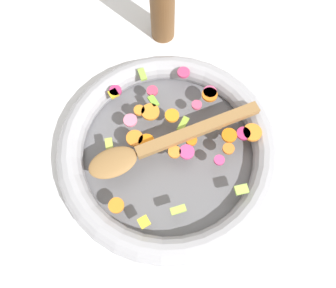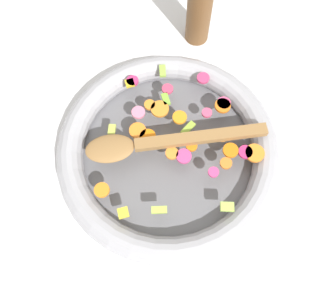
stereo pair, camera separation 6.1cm
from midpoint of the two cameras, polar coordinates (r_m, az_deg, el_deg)
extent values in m
plane|color=silver|center=(0.66, -2.64, -1.99)|extent=(4.00, 4.00, 0.00)
cylinder|color=slate|center=(0.65, -2.66, -1.80)|extent=(0.38, 0.38, 0.01)
torus|color=#9E9EA5|center=(0.63, -2.74, -1.20)|extent=(0.43, 0.43, 0.05)
cylinder|color=orange|center=(0.62, 7.87, 1.23)|extent=(0.03, 0.03, 0.01)
cylinder|color=orange|center=(0.64, -7.73, 5.52)|extent=(0.03, 0.03, 0.01)
cylinder|color=orange|center=(0.59, -12.00, -10.79)|extent=(0.04, 0.04, 0.01)
cylinder|color=orange|center=(0.60, -1.75, -1.76)|extent=(0.03, 0.03, 0.01)
cylinder|color=orange|center=(0.64, -5.82, 5.26)|extent=(0.04, 0.04, 0.01)
cylinder|color=orange|center=(0.61, 1.24, 0.49)|extent=(0.03, 0.03, 0.01)
cylinder|color=orange|center=(0.62, -8.63, 0.67)|extent=(0.04, 0.04, 0.01)
cylinder|color=orange|center=(0.66, 4.63, 8.26)|extent=(0.04, 0.04, 0.01)
cylinder|color=orange|center=(0.61, -6.60, 0.04)|extent=(0.04, 0.04, 0.01)
cylinder|color=orange|center=(0.63, 5.85, 3.35)|extent=(0.03, 0.03, 0.01)
cylinder|color=orange|center=(0.61, 7.70, -1.16)|extent=(0.02, 0.02, 0.01)
cylinder|color=orange|center=(0.63, 11.86, 1.52)|extent=(0.04, 0.04, 0.01)
cylinder|color=orange|center=(0.63, -2.06, 4.65)|extent=(0.03, 0.03, 0.01)
cube|color=#82C03A|center=(0.65, -5.26, 7.14)|extent=(0.02, 0.03, 0.01)
cube|color=#95BE47|center=(0.69, -7.08, 11.67)|extent=(0.02, 0.03, 0.01)
cube|color=#94B63A|center=(0.62, -0.13, 3.14)|extent=(0.03, 0.03, 0.01)
cube|color=#B4C54D|center=(0.62, -13.01, -0.25)|extent=(0.01, 0.02, 0.01)
cube|color=#ACCA4C|center=(0.57, -0.81, -11.70)|extent=(0.03, 0.02, 0.01)
cube|color=#A6CB52|center=(0.59, 9.79, -8.19)|extent=(0.02, 0.02, 0.01)
cylinder|color=#DF4B7B|center=(0.66, 4.68, 8.70)|extent=(0.04, 0.04, 0.01)
cylinder|color=#C6326C|center=(0.67, -11.73, 8.76)|extent=(0.03, 0.03, 0.01)
cylinder|color=#D03C6C|center=(0.68, 0.13, 12.07)|extent=(0.03, 0.03, 0.01)
cylinder|color=#C42C68|center=(0.63, 10.27, 1.67)|extent=(0.04, 0.04, 0.01)
cylinder|color=#D24162|center=(0.66, -5.41, 8.90)|extent=(0.03, 0.03, 0.01)
cylinder|color=pink|center=(0.64, -9.31, 3.76)|extent=(0.03, 0.03, 0.01)
cylinder|color=#DF417F|center=(0.60, 6.07, -3.17)|extent=(0.03, 0.03, 0.01)
cylinder|color=#D94284|center=(0.60, 0.41, -1.76)|extent=(0.03, 0.03, 0.01)
cylinder|color=#DF4D74|center=(0.64, 2.32, 6.49)|extent=(0.03, 0.03, 0.01)
cube|color=yellow|center=(0.57, -7.34, -13.70)|extent=(0.02, 0.02, 0.01)
cube|color=gold|center=(0.67, -12.08, 8.28)|extent=(0.02, 0.02, 0.01)
cube|color=olive|center=(0.61, 2.51, 2.18)|extent=(0.24, 0.08, 0.01)
ellipsoid|color=olive|center=(0.60, -12.45, -3.51)|extent=(0.10, 0.08, 0.01)
cylinder|color=brown|center=(0.74, -3.57, 23.52)|extent=(0.05, 0.05, 0.20)
camera|label=1|loc=(0.03, -92.88, -6.92)|focal=35.00mm
camera|label=2|loc=(0.03, 87.12, 6.92)|focal=35.00mm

